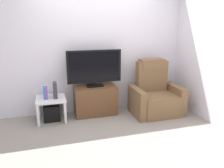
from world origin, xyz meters
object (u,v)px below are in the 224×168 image
Objects in this scene: recliner_armchair at (155,95)px; book_middle at (47,93)px; book_leftmost at (45,93)px; game_console at (55,90)px; television at (94,67)px; tv_stand at (95,100)px; side_table at (51,101)px; subwoofer_box at (52,112)px.

recliner_armchair is 2.13m from book_middle.
game_console reaches higher than book_leftmost.
television is at bearing 154.66° from recliner_armchair.
tv_stand is at bearing 4.19° from book_leftmost.
recliner_armchair is at bearing -6.64° from game_console.
game_console is at bearing 6.34° from side_table.
side_table is at bearing -45.00° from subwoofer_box.
side_table reaches higher than subwoofer_box.
tv_stand is at bearing 155.52° from recliner_armchair.
recliner_armchair is 2.17m from book_leftmost.
recliner_armchair is at bearing -12.75° from tv_stand.
book_leftmost is at bearing 163.00° from recliner_armchair.
book_leftmost is at bearing -171.03° from game_console.
tv_stand is 0.87m from side_table.
side_table is 1.87× the size of game_console.
recliner_armchair is at bearing -5.36° from book_middle.
tv_stand is 0.77× the size of recliner_armchair.
tv_stand is 2.75× the size of subwoofer_box.
book_leftmost is (-0.10, -0.02, 0.40)m from subwoofer_box.
tv_stand is 2.87× the size of game_console.
game_console reaches higher than side_table.
television reaches higher than tv_stand.
game_console is (0.15, 0.03, 0.03)m from book_middle.
television is 1.98× the size of side_table.
television is at bearing 4.59° from side_table.
recliner_armchair is at bearing -5.26° from book_leftmost.
recliner_armchair reaches higher than side_table.
recliner_armchair is 4.81× the size of book_middle.
book_leftmost is (-0.10, -0.02, 0.18)m from side_table.
television is 1.05m from book_leftmost.
book_leftmost is at bearing -168.69° from subwoofer_box.
game_console is (-0.77, -0.04, 0.29)m from tv_stand.
television is 4.71× the size of book_leftmost.
side_table is at bearing -173.66° from game_console.
game_console is (-1.96, 0.23, 0.21)m from recliner_armchair.
tv_stand is 3.69× the size of book_middle.
game_console is at bearing 8.97° from book_leftmost.
subwoofer_box is at bearing -176.65° from tv_stand.
subwoofer_box is 1.34× the size of book_middle.
television is 0.99× the size of recliner_armchair.
side_table is at bearing -176.65° from tv_stand.
side_table is 0.21m from book_leftmost.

